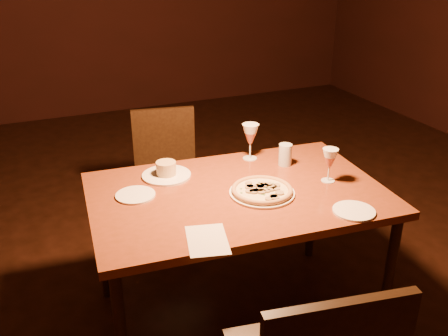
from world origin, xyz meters
name	(u,v)px	position (x,y,z in m)	size (l,w,h in m)	color
floor	(241,279)	(0.00, 0.00, 0.00)	(7.00, 7.00, 0.00)	black
dining_table	(237,203)	(-0.15, -0.26, 0.67)	(1.44, 0.99, 0.74)	brown
chair_far	(167,168)	(-0.22, 0.68, 0.47)	(0.47, 0.47, 0.84)	black
pizza_plate	(262,191)	(-0.06, -0.34, 0.75)	(0.31, 0.31, 0.03)	white
ramekin_saucer	(166,172)	(-0.41, 0.03, 0.76)	(0.24, 0.24, 0.08)	white
wine_glass_far	(250,142)	(0.07, 0.06, 0.83)	(0.09, 0.09, 0.20)	#A85A46
wine_glass_right	(329,165)	(0.30, -0.34, 0.82)	(0.08, 0.08, 0.17)	#A85A46
water_tumbler	(285,155)	(0.20, -0.08, 0.79)	(0.07, 0.07, 0.12)	silver
side_plate_left	(135,195)	(-0.61, -0.12, 0.74)	(0.18, 0.18, 0.01)	white
side_plate_near	(354,211)	(0.23, -0.64, 0.74)	(0.18, 0.18, 0.01)	white
menu_card	(207,240)	(-0.44, -0.60, 0.74)	(0.16, 0.23, 0.00)	beige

